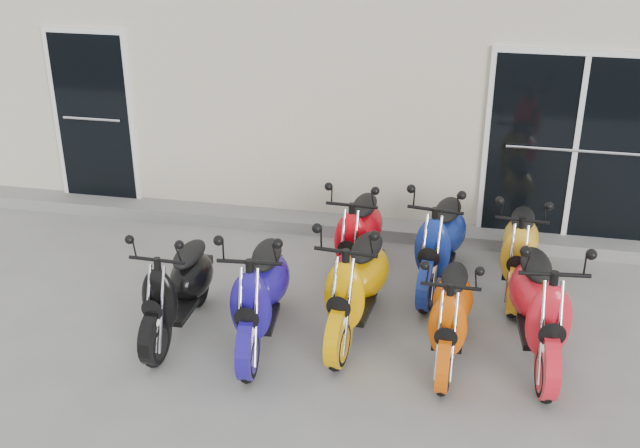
# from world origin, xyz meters

# --- Properties ---
(ground) EXTENTS (80.00, 80.00, 0.00)m
(ground) POSITION_xyz_m (0.00, 0.00, 0.00)
(ground) COLOR gray
(ground) RESTS_ON ground
(building) EXTENTS (14.00, 6.00, 3.20)m
(building) POSITION_xyz_m (0.00, 5.20, 1.60)
(building) COLOR beige
(building) RESTS_ON ground
(front_step) EXTENTS (14.00, 0.40, 0.15)m
(front_step) POSITION_xyz_m (0.00, 2.02, 0.07)
(front_step) COLOR gray
(front_step) RESTS_ON ground
(door_left) EXTENTS (1.07, 0.08, 2.22)m
(door_left) POSITION_xyz_m (-3.20, 2.17, 1.26)
(door_left) COLOR black
(door_left) RESTS_ON front_step
(door_right) EXTENTS (2.02, 0.08, 2.22)m
(door_right) POSITION_xyz_m (2.60, 2.17, 1.26)
(door_right) COLOR black
(door_right) RESTS_ON front_step
(scooter_front_black) EXTENTS (0.63, 1.64, 1.20)m
(scooter_front_black) POSITION_xyz_m (-1.16, -0.51, 0.60)
(scooter_front_black) COLOR black
(scooter_front_black) RESTS_ON ground
(scooter_front_blue) EXTENTS (0.79, 1.82, 1.31)m
(scooter_front_blue) POSITION_xyz_m (-0.34, -0.51, 0.66)
(scooter_front_blue) COLOR #1E118C
(scooter_front_blue) RESTS_ON ground
(scooter_front_orange_a) EXTENTS (0.82, 1.85, 1.32)m
(scooter_front_orange_a) POSITION_xyz_m (0.51, -0.18, 0.66)
(scooter_front_orange_a) COLOR #EBA001
(scooter_front_orange_a) RESTS_ON ground
(scooter_front_orange_b) EXTENTS (0.62, 1.60, 1.17)m
(scooter_front_orange_b) POSITION_xyz_m (1.40, -0.43, 0.58)
(scooter_front_orange_b) COLOR #D95207
(scooter_front_orange_b) RESTS_ON ground
(scooter_front_red) EXTENTS (0.84, 1.88, 1.35)m
(scooter_front_red) POSITION_xyz_m (2.18, -0.27, 0.67)
(scooter_front_red) COLOR red
(scooter_front_red) RESTS_ON ground
(scooter_back_red) EXTENTS (0.67, 1.69, 1.23)m
(scooter_back_red) POSITION_xyz_m (0.34, 0.97, 0.62)
(scooter_back_red) COLOR red
(scooter_back_red) RESTS_ON ground
(scooter_back_blue) EXTENTS (0.86, 1.81, 1.29)m
(scooter_back_blue) POSITION_xyz_m (1.22, 0.93, 0.64)
(scooter_back_blue) COLOR navy
(scooter_back_blue) RESTS_ON ground
(scooter_back_yellow) EXTENTS (0.72, 1.67, 1.20)m
(scooter_back_yellow) POSITION_xyz_m (2.04, 0.99, 0.60)
(scooter_back_yellow) COLOR gold
(scooter_back_yellow) RESTS_ON ground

